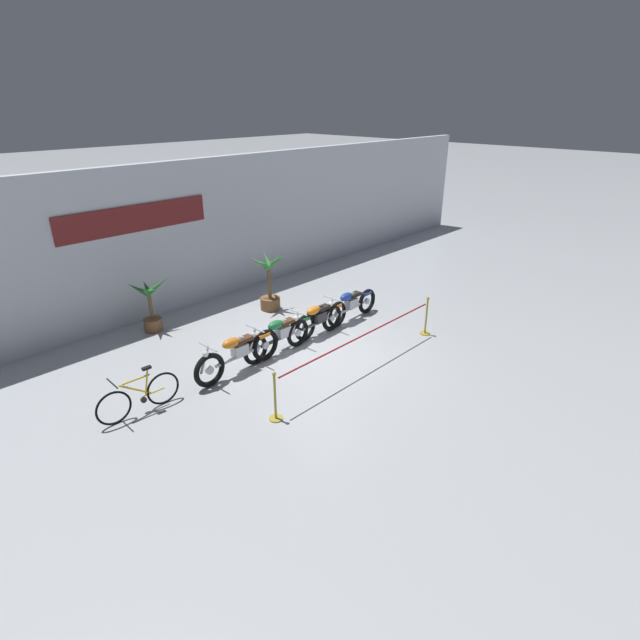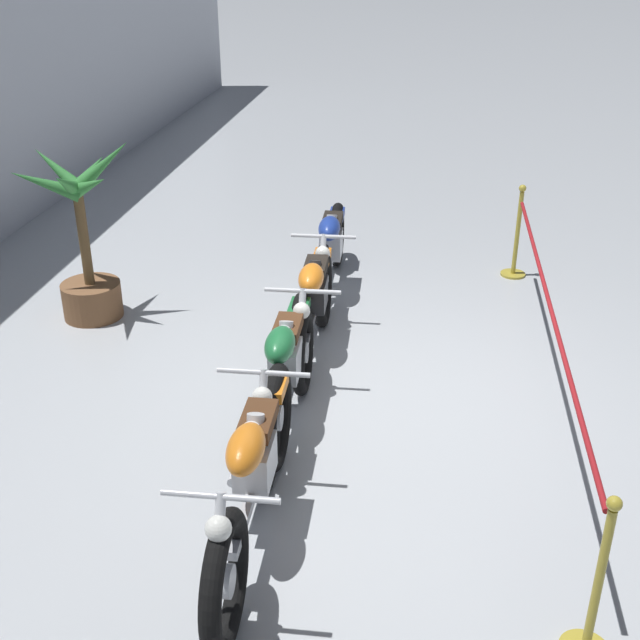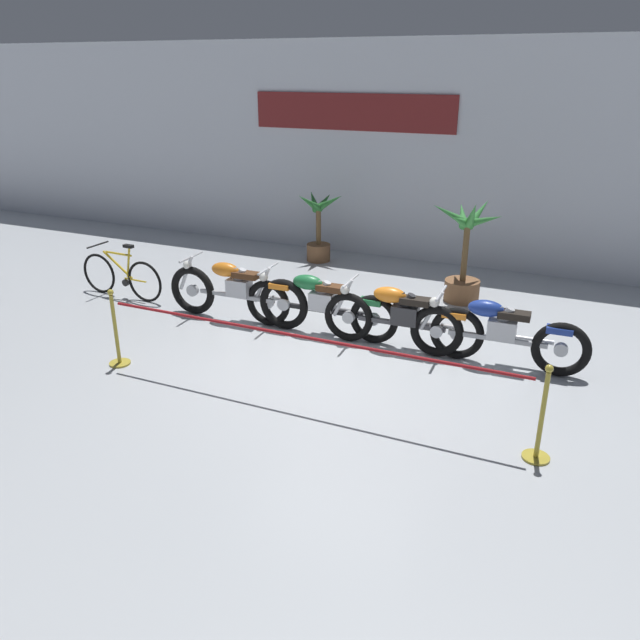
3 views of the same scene
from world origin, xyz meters
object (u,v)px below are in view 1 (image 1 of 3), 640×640
(motorcycle_orange_0, at_px, (238,354))
(potted_palm_right_of_row, at_px, (151,308))
(stanchion_mid_left, at_px, (426,321))
(stanchion_far_left, at_px, (329,362))
(motorcycle_orange_2, at_px, (318,320))
(potted_palm_left_of_row, at_px, (269,286))
(motorcycle_blue_3, at_px, (350,306))
(bicycle, at_px, (139,397))
(motorcycle_green_1, at_px, (281,334))

(motorcycle_orange_0, height_order, potted_palm_right_of_row, potted_palm_right_of_row)
(motorcycle_orange_0, distance_m, stanchion_mid_left, 5.08)
(stanchion_far_left, bearing_deg, motorcycle_orange_2, 48.87)
(motorcycle_orange_2, height_order, stanchion_mid_left, stanchion_mid_left)
(potted_palm_left_of_row, bearing_deg, stanchion_far_left, -116.10)
(potted_palm_left_of_row, xyz_separation_m, stanchion_mid_left, (1.68, -4.29, -0.38))
(motorcycle_blue_3, xyz_separation_m, potted_palm_left_of_row, (-0.93, 2.30, 0.27))
(motorcycle_orange_0, relative_size, potted_palm_left_of_row, 1.31)
(motorcycle_orange_0, xyz_separation_m, bicycle, (-2.34, 0.13, -0.11))
(stanchion_mid_left, bearing_deg, motorcycle_orange_0, 157.24)
(motorcycle_orange_2, height_order, motorcycle_blue_3, motorcycle_blue_3)
(stanchion_far_left, bearing_deg, motorcycle_blue_3, 33.32)
(motorcycle_orange_0, height_order, motorcycle_green_1, motorcycle_orange_0)
(motorcycle_green_1, xyz_separation_m, motorcycle_orange_2, (1.26, -0.04, 0.00))
(motorcycle_orange_0, xyz_separation_m, motorcycle_orange_2, (2.62, 0.02, -0.01))
(bicycle, distance_m, stanchion_far_left, 3.87)
(motorcycle_orange_2, xyz_separation_m, bicycle, (-4.97, 0.11, -0.09))
(potted_palm_right_of_row, distance_m, stanchion_mid_left, 7.29)
(bicycle, bearing_deg, motorcycle_green_1, -1.14)
(stanchion_far_left, bearing_deg, potted_palm_right_of_row, 101.03)
(motorcycle_green_1, xyz_separation_m, potted_palm_left_of_row, (1.63, 2.27, 0.26))
(motorcycle_blue_3, distance_m, stanchion_far_left, 3.63)
(potted_palm_right_of_row, bearing_deg, motorcycle_orange_0, -87.23)
(motorcycle_orange_0, height_order, stanchion_mid_left, stanchion_mid_left)
(motorcycle_orange_2, relative_size, motorcycle_blue_3, 0.98)
(motorcycle_blue_3, height_order, potted_palm_left_of_row, potted_palm_left_of_row)
(motorcycle_orange_0, bearing_deg, stanchion_far_left, -65.54)
(motorcycle_green_1, xyz_separation_m, bicycle, (-3.71, 0.07, -0.09))
(bicycle, relative_size, potted_palm_left_of_row, 0.94)
(motorcycle_blue_3, xyz_separation_m, stanchion_mid_left, (0.76, -1.99, -0.11))
(motorcycle_green_1, distance_m, potted_palm_right_of_row, 3.75)
(stanchion_mid_left, bearing_deg, motorcycle_orange_2, 136.07)
(motorcycle_green_1, relative_size, stanchion_mid_left, 2.28)
(motorcycle_green_1, bearing_deg, potted_palm_left_of_row, 54.29)
(motorcycle_orange_2, bearing_deg, stanchion_mid_left, -43.93)
(motorcycle_orange_0, height_order, stanchion_far_left, stanchion_far_left)
(motorcycle_green_1, distance_m, stanchion_far_left, 2.08)
(motorcycle_blue_3, bearing_deg, stanchion_far_left, -146.68)
(bicycle, relative_size, stanchion_mid_left, 1.63)
(motorcycle_orange_2, bearing_deg, motorcycle_green_1, 178.23)
(motorcycle_orange_0, relative_size, motorcycle_blue_3, 1.03)
(potted_palm_left_of_row, distance_m, potted_palm_right_of_row, 3.37)
(motorcycle_green_1, relative_size, stanchion_far_left, 0.45)
(motorcycle_blue_3, bearing_deg, stanchion_mid_left, -69.18)
(potted_palm_right_of_row, relative_size, stanchion_mid_left, 1.39)
(potted_palm_right_of_row, bearing_deg, stanchion_far_left, -78.97)
(motorcycle_orange_0, bearing_deg, stanchion_mid_left, -22.76)
(motorcycle_orange_0, height_order, motorcycle_blue_3, motorcycle_orange_0)
(motorcycle_green_1, bearing_deg, motorcycle_orange_2, -1.77)
(bicycle, height_order, stanchion_far_left, stanchion_far_left)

